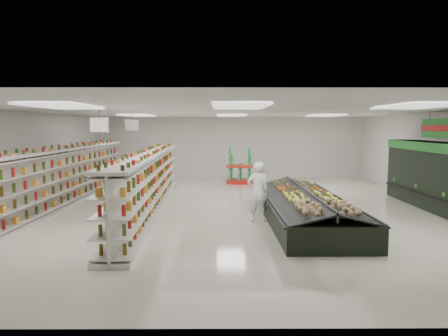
{
  "coord_description": "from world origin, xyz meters",
  "views": [
    {
      "loc": [
        -0.41,
        -13.11,
        2.71
      ],
      "look_at": [
        -0.33,
        0.96,
        1.23
      ],
      "focal_mm": 32.0,
      "sensor_mm": 36.0,
      "label": 1
    }
  ],
  "objects_px": {
    "gondola_left": "(64,178)",
    "shopper_main": "(258,192)",
    "produce_island": "(305,207)",
    "gondola_center": "(149,184)",
    "shopper_background": "(129,173)",
    "soda_endcap": "(240,168)"
  },
  "relations": [
    {
      "from": "produce_island",
      "to": "shopper_main",
      "type": "bearing_deg",
      "value": 178.89
    },
    {
      "from": "gondola_left",
      "to": "gondola_center",
      "type": "xyz_separation_m",
      "value": [
        3.17,
        -1.12,
        -0.05
      ]
    },
    {
      "from": "shopper_main",
      "to": "shopper_background",
      "type": "distance_m",
      "value": 6.92
    },
    {
      "from": "gondola_left",
      "to": "soda_endcap",
      "type": "bearing_deg",
      "value": 39.52
    },
    {
      "from": "produce_island",
      "to": "shopper_background",
      "type": "xyz_separation_m",
      "value": [
        -6.17,
        5.0,
        0.4
      ]
    },
    {
      "from": "gondola_center",
      "to": "shopper_background",
      "type": "xyz_separation_m",
      "value": [
        -1.46,
        3.51,
        -0.03
      ]
    },
    {
      "from": "gondola_center",
      "to": "soda_endcap",
      "type": "xyz_separation_m",
      "value": [
        3.19,
        6.11,
        -0.09
      ]
    },
    {
      "from": "produce_island",
      "to": "soda_endcap",
      "type": "distance_m",
      "value": 7.76
    },
    {
      "from": "gondola_left",
      "to": "produce_island",
      "type": "bearing_deg",
      "value": -16.9
    },
    {
      "from": "soda_endcap",
      "to": "shopper_background",
      "type": "height_order",
      "value": "shopper_background"
    },
    {
      "from": "soda_endcap",
      "to": "shopper_background",
      "type": "bearing_deg",
      "value": -150.79
    },
    {
      "from": "gondola_left",
      "to": "gondola_center",
      "type": "distance_m",
      "value": 3.37
    },
    {
      "from": "gondola_left",
      "to": "shopper_main",
      "type": "bearing_deg",
      "value": -20.18
    },
    {
      "from": "produce_island",
      "to": "shopper_background",
      "type": "distance_m",
      "value": 7.95
    },
    {
      "from": "gondola_left",
      "to": "produce_island",
      "type": "xyz_separation_m",
      "value": [
        7.88,
        -2.62,
        -0.48
      ]
    },
    {
      "from": "gondola_left",
      "to": "shopper_background",
      "type": "bearing_deg",
      "value": 55.72
    },
    {
      "from": "shopper_background",
      "to": "gondola_center",
      "type": "bearing_deg",
      "value": -139.54
    },
    {
      "from": "shopper_main",
      "to": "shopper_background",
      "type": "relative_size",
      "value": 1.05
    },
    {
      "from": "produce_island",
      "to": "soda_endcap",
      "type": "bearing_deg",
      "value": 101.26
    },
    {
      "from": "gondola_center",
      "to": "produce_island",
      "type": "distance_m",
      "value": 4.96
    },
    {
      "from": "gondola_center",
      "to": "shopper_background",
      "type": "bearing_deg",
      "value": 110.53
    },
    {
      "from": "shopper_main",
      "to": "shopper_background",
      "type": "bearing_deg",
      "value": -55.43
    }
  ]
}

